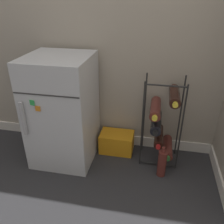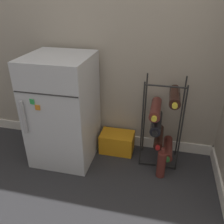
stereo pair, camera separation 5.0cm
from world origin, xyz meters
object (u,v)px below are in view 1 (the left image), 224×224
(mini_fridge, at_px, (63,110))
(wine_rack, at_px, (162,121))
(loose_bottle_floor, at_px, (162,163))
(soda_box, at_px, (117,142))

(mini_fridge, xyz_separation_m, wine_rack, (0.76, 0.10, -0.07))
(mini_fridge, height_order, loose_bottle_floor, mini_fridge)
(mini_fridge, xyz_separation_m, loose_bottle_floor, (0.79, -0.09, -0.31))
(mini_fridge, bearing_deg, loose_bottle_floor, -6.54)
(wine_rack, distance_m, soda_box, 0.45)
(mini_fridge, relative_size, soda_box, 3.02)
(mini_fridge, height_order, soda_box, mini_fridge)
(wine_rack, bearing_deg, mini_fridge, -172.73)
(mini_fridge, distance_m, loose_bottle_floor, 0.85)
(wine_rack, relative_size, soda_box, 2.51)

